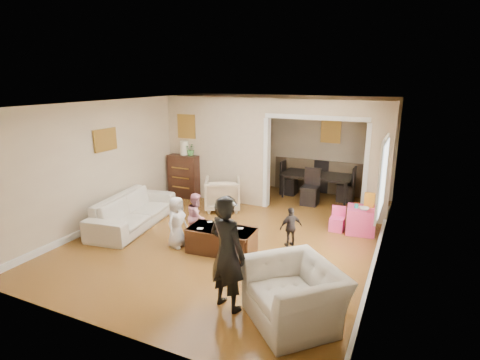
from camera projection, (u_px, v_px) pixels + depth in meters
The scene contains 27 objects.
floor at pixel (236, 232), 7.77m from camera, with size 7.00×7.00×0.00m, color #A07029.
partition_left at pixel (217, 149), 9.57m from camera, with size 2.75×0.18×2.60m, color #C7B692.
partition_right at pixel (379, 164), 8.00m from camera, with size 0.55×0.18×2.60m, color #C7B692.
partition_header at pixel (317, 107), 8.27m from camera, with size 2.22×0.18×0.35m, color #C7B692.
window_pane at pixel (383, 177), 5.91m from camera, with size 0.03×0.95×1.10m, color white.
framed_art_partition at pixel (187, 126), 9.68m from camera, with size 0.45×0.03×0.55m, color brown.
framed_art_sofa_wall at pixel (105, 140), 7.89m from camera, with size 0.03×0.55×0.40m, color brown.
framed_art_alcove at pixel (331, 131), 9.90m from camera, with size 0.45×0.03×0.55m, color brown.
sofa at pixel (133, 211), 8.02m from camera, with size 2.26×0.88×0.66m, color #EDE5CC.
armchair_back at pixel (223, 194), 9.04m from camera, with size 0.81×0.83×0.76m, color tan.
armchair_front at pixel (294, 294), 4.84m from camera, with size 1.17×1.02×0.76m, color #EDE5CC.
dresser at pixel (185, 176), 9.99m from camera, with size 0.81×0.46×1.12m, color #371910.
table_lamp at pixel (184, 148), 9.79m from camera, with size 0.22×0.22×0.36m, color #FCF4CD.
potted_plant at pixel (191, 149), 9.72m from camera, with size 0.29×0.25×0.32m, color #376F31.
coffee_table at pixel (222, 240), 6.84m from camera, with size 1.18×0.59×0.44m, color #3D1D13.
coffee_cup at pixel (225, 228), 6.69m from camera, with size 0.11×0.11×0.10m, color white.
play_table at pixel (361, 220), 7.69m from camera, with size 0.55×0.55×0.53m, color #E73C7C.
cereal_box at pixel (369, 200), 7.62m from camera, with size 0.20×0.07×0.30m, color yellow.
cyan_cup at pixel (356, 206), 7.60m from camera, with size 0.08×0.08×0.08m, color #26C0B9.
toy_block at pixel (357, 204), 7.76m from camera, with size 0.08×0.06×0.05m, color red.
play_bowl at pixel (364, 209), 7.49m from camera, with size 0.21×0.21×0.05m, color silver.
dining_table at pixel (316, 186), 9.95m from camera, with size 1.77×0.99×0.62m, color black.
adult_person at pixel (227, 253), 5.03m from camera, with size 0.58×0.38×1.60m, color black.
child_kneel_a at pixel (177, 222), 6.99m from camera, with size 0.47×0.31×0.96m, color silver.
child_kneel_b at pixel (197, 216), 7.33m from camera, with size 0.45×0.35×0.93m, color pink.
child_toddler at pixel (291, 227), 7.03m from camera, with size 0.44×0.18×0.76m, color black.
craft_papers at pixel (218, 227), 6.84m from camera, with size 0.76×0.46×0.00m.
Camera 1 is at (3.13, -6.52, 3.04)m, focal length 28.52 mm.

